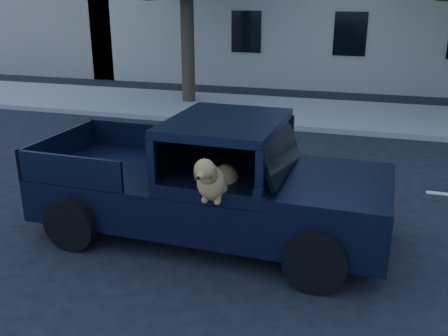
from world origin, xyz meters
name	(u,v)px	position (x,y,z in m)	size (l,w,h in m)	color
ground	(214,251)	(0.00, 0.00, 0.00)	(120.00, 120.00, 0.00)	black
far_sidewalk	(304,113)	(0.00, 9.20, 0.07)	(60.00, 4.00, 0.15)	gray
lane_stripes	(362,186)	(2.00, 3.40, 0.01)	(21.60, 0.14, 0.01)	silver
pickup_truck	(204,197)	(-0.31, 0.48, 0.64)	(5.38, 2.79, 1.91)	black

